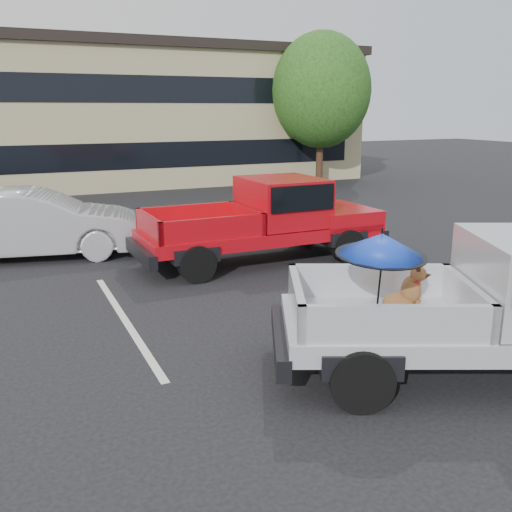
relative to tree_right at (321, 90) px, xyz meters
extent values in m
plane|color=black|center=(-9.00, -16.00, -4.21)|extent=(90.00, 90.00, 0.00)
cube|color=silver|center=(-12.00, -14.00, -4.21)|extent=(0.12, 5.00, 0.01)
cube|color=silver|center=(-6.00, -14.00, -4.21)|extent=(0.12, 5.00, 0.01)
cube|color=tan|center=(-7.00, 5.00, -1.21)|extent=(20.00, 8.00, 6.00)
cube|color=black|center=(-7.00, 5.00, 1.89)|extent=(20.40, 8.40, 0.40)
cube|color=black|center=(-7.00, 1.02, -2.71)|extent=(18.00, 0.08, 1.10)
cube|color=black|center=(-7.00, 1.02, -0.01)|extent=(18.00, 0.08, 1.10)
cylinder|color=#332114|center=(0.00, 0.00, -2.84)|extent=(0.32, 0.32, 2.73)
ellipsoid|color=#194513|center=(0.00, 0.00, 0.01)|extent=(4.46, 4.46, 5.13)
cylinder|color=#332114|center=(-3.00, 8.00, -2.78)|extent=(0.32, 0.32, 2.86)
ellipsoid|color=#194513|center=(-3.00, 8.00, 0.21)|extent=(4.68, 4.68, 5.38)
cylinder|color=black|center=(-10.09, -18.08, -3.83)|extent=(0.81, 0.57, 0.76)
cylinder|color=black|center=(-9.34, -16.40, -3.83)|extent=(0.81, 0.57, 0.76)
cube|color=silver|center=(-8.03, -18.00, -3.54)|extent=(5.70, 3.96, 0.28)
cube|color=black|center=(-10.54, -16.87, -3.71)|extent=(0.97, 1.86, 0.28)
cube|color=black|center=(-9.35, -17.40, -3.48)|extent=(2.85, 2.62, 0.10)
cube|color=silver|center=(-8.99, -16.61, -3.18)|extent=(2.14, 1.04, 0.50)
cube|color=silver|center=(-9.71, -18.20, -3.18)|extent=(2.14, 1.04, 0.50)
cube|color=silver|center=(-10.35, -16.95, -3.18)|extent=(0.85, 1.72, 0.50)
cube|color=silver|center=(-8.35, -17.86, -3.18)|extent=(0.85, 1.72, 0.50)
ellipsoid|color=brown|center=(-9.02, -17.33, -3.28)|extent=(0.56, 0.52, 0.30)
cylinder|color=brown|center=(-8.83, -17.50, -3.32)|extent=(0.06, 0.06, 0.22)
cylinder|color=brown|center=(-8.77, -17.36, -3.32)|extent=(0.06, 0.06, 0.22)
ellipsoid|color=brown|center=(-8.88, -17.39, -3.10)|extent=(0.36, 0.34, 0.40)
cylinder|color=red|center=(-8.86, -17.40, -2.97)|extent=(0.19, 0.19, 0.04)
sphere|color=brown|center=(-8.80, -17.43, -2.87)|extent=(0.21, 0.21, 0.21)
cone|color=black|center=(-8.69, -17.48, -2.89)|extent=(0.18, 0.15, 0.10)
cone|color=black|center=(-8.84, -17.47, -2.76)|extent=(0.07, 0.07, 0.11)
cone|color=black|center=(-8.80, -17.37, -2.76)|extent=(0.07, 0.07, 0.11)
cylinder|color=brown|center=(-9.17, -17.26, -3.37)|extent=(0.26, 0.05, 0.09)
cylinder|color=black|center=(-9.58, -17.63, -2.90)|extent=(0.02, 0.10, 1.05)
cone|color=#163BC5|center=(-9.58, -17.63, -2.36)|extent=(1.10, 1.12, 0.36)
cylinder|color=black|center=(-9.58, -17.63, -2.20)|extent=(0.02, 0.02, 0.10)
cylinder|color=black|center=(-9.58, -17.63, -2.49)|extent=(1.10, 1.10, 0.09)
cylinder|color=black|center=(-10.20, -12.46, -3.82)|extent=(0.77, 0.30, 0.77)
cylinder|color=black|center=(-10.23, -10.60, -3.82)|extent=(0.77, 0.30, 0.77)
cylinder|color=black|center=(-6.56, -12.40, -3.82)|extent=(0.77, 0.30, 0.77)
cylinder|color=black|center=(-6.59, -10.54, -3.82)|extent=(0.77, 0.30, 0.77)
cube|color=#B60A13|center=(-8.35, -11.50, -3.53)|extent=(5.48, 2.03, 0.28)
cube|color=#B60A13|center=(-6.32, -11.47, -3.32)|extent=(1.55, 1.97, 0.47)
cube|color=black|center=(-5.56, -11.46, -3.70)|extent=(0.23, 1.99, 0.30)
cube|color=black|center=(-11.13, -11.54, -3.70)|extent=(0.21, 1.99, 0.28)
cube|color=#B60A13|center=(-7.79, -11.49, -2.84)|extent=(1.70, 1.89, 1.06)
cube|color=black|center=(-7.79, -11.49, -2.64)|extent=(1.55, 1.99, 0.56)
cube|color=black|center=(-9.81, -11.52, -3.47)|extent=(2.36, 1.90, 0.10)
cube|color=#B60A13|center=(-9.83, -10.64, -3.17)|extent=(2.33, 0.14, 0.51)
cube|color=#B60A13|center=(-9.80, -12.40, -3.17)|extent=(2.33, 0.14, 0.51)
cube|color=#B60A13|center=(-10.93, -11.54, -3.17)|extent=(0.13, 1.86, 0.51)
cube|color=#B60A13|center=(-8.70, -11.51, -3.17)|extent=(0.13, 1.86, 0.51)
imported|color=#B0B2B7|center=(-12.99, -8.95, -3.40)|extent=(5.15, 2.66, 1.62)
camera|label=1|loc=(-13.70, -23.07, -0.77)|focal=40.00mm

